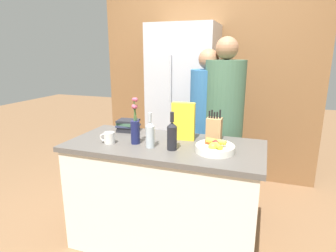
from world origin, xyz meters
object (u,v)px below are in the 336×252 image
(coffee_mug, at_px, (109,138))
(bottle_vinegar, at_px, (150,134))
(knife_block, at_px, (214,129))
(flower_vase, at_px, (135,127))
(person_in_blue, at_px, (223,121))
(cereal_box, at_px, (183,122))
(book_stack, at_px, (128,126))
(refrigerator, at_px, (183,107))
(person_at_sink, at_px, (206,124))
(bottle_oil, at_px, (172,135))
(fruit_bowl, at_px, (215,147))

(coffee_mug, relative_size, bottle_vinegar, 0.44)
(coffee_mug, bearing_deg, bottle_vinegar, 3.16)
(knife_block, bearing_deg, flower_vase, -154.45)
(flower_vase, distance_m, person_in_blue, 0.89)
(cereal_box, height_order, book_stack, cereal_box)
(refrigerator, bearing_deg, person_at_sink, -55.18)
(book_stack, bearing_deg, cereal_box, -7.62)
(cereal_box, bearing_deg, bottle_vinegar, -123.47)
(flower_vase, xyz_separation_m, bottle_vinegar, (0.15, -0.05, -0.02))
(coffee_mug, height_order, person_at_sink, person_at_sink)
(refrigerator, xyz_separation_m, cereal_box, (0.31, -1.08, 0.10))
(book_stack, bearing_deg, flower_vase, -53.71)
(bottle_vinegar, bearing_deg, person_in_blue, 59.05)
(flower_vase, xyz_separation_m, person_in_blue, (0.58, 0.68, -0.05))
(bottle_vinegar, bearing_deg, person_at_sink, 70.94)
(cereal_box, bearing_deg, flower_vase, -145.63)
(flower_vase, distance_m, coffee_mug, 0.22)
(flower_vase, bearing_deg, cereal_box, 34.37)
(coffee_mug, distance_m, bottle_oil, 0.52)
(bottle_oil, relative_size, person_at_sink, 0.17)
(cereal_box, bearing_deg, person_in_blue, 60.60)
(fruit_bowl, bearing_deg, book_stack, 161.12)
(knife_block, relative_size, coffee_mug, 2.18)
(coffee_mug, xyz_separation_m, person_in_blue, (0.78, 0.74, 0.03))
(person_at_sink, relative_size, person_in_blue, 0.94)
(book_stack, xyz_separation_m, person_at_sink, (0.63, 0.43, -0.03))
(coffee_mug, height_order, person_in_blue, person_in_blue)
(fruit_bowl, distance_m, coffee_mug, 0.82)
(bottle_vinegar, bearing_deg, coffee_mug, -176.84)
(bottle_vinegar, bearing_deg, book_stack, 136.59)
(flower_vase, relative_size, coffee_mug, 3.10)
(refrigerator, bearing_deg, book_stack, -102.55)
(flower_vase, distance_m, bottle_oil, 0.32)
(fruit_bowl, relative_size, bottle_vinegar, 1.06)
(fruit_bowl, distance_m, person_in_blue, 0.67)
(flower_vase, bearing_deg, person_in_blue, 49.41)
(fruit_bowl, distance_m, cereal_box, 0.39)
(person_in_blue, bearing_deg, book_stack, -135.73)
(flower_vase, height_order, bottle_vinegar, flower_vase)
(cereal_box, distance_m, person_in_blue, 0.53)
(knife_block, relative_size, book_stack, 1.26)
(fruit_bowl, xyz_separation_m, coffee_mug, (-0.82, -0.07, 0.01))
(bottle_oil, xyz_separation_m, person_at_sink, (0.10, 0.77, -0.09))
(cereal_box, distance_m, bottle_oil, 0.27)
(cereal_box, height_order, coffee_mug, cereal_box)
(knife_block, xyz_separation_m, bottle_vinegar, (-0.42, -0.32, 0.01))
(fruit_bowl, height_order, book_stack, book_stack)
(cereal_box, height_order, bottle_vinegar, cereal_box)
(bottle_oil, height_order, person_in_blue, person_in_blue)
(fruit_bowl, bearing_deg, knife_block, 101.94)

